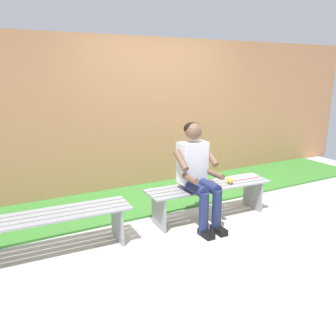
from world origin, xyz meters
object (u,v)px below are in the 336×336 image
object	(u,v)px
bench_far	(52,224)
person_seated	(198,171)
apple	(230,181)
book_open	(243,177)
bench_near	(209,193)

from	to	relation	value
bench_far	person_seated	world-z (taller)	person_seated
person_seated	apple	size ratio (longest dim) A/B	14.96
person_seated	book_open	bearing A→B (deg)	-170.61
bench_far	person_seated	size ratio (longest dim) A/B	1.31
apple	book_open	bearing A→B (deg)	-159.55
bench_far	apple	xyz separation A→B (m)	(-2.18, 0.08, 0.15)
bench_near	apple	distance (m)	0.31
bench_near	apple	xyz separation A→B (m)	(-0.26, 0.08, 0.15)
bench_near	bench_far	distance (m)	1.93
person_seated	book_open	size ratio (longest dim) A/B	2.96
apple	book_open	distance (m)	0.34
bench_near	bench_far	world-z (taller)	same
bench_near	book_open	world-z (taller)	book_open
bench_near	person_seated	size ratio (longest dim) A/B	1.34
bench_far	person_seated	distance (m)	1.72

